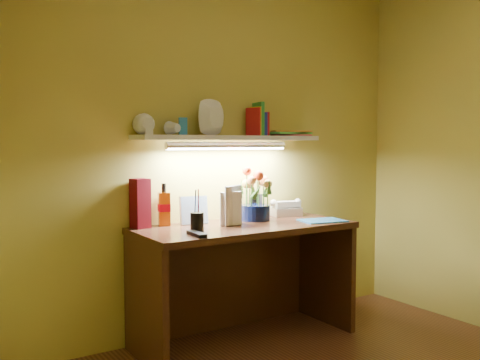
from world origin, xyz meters
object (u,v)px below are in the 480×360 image
object	(u,v)px
desk_clock	(295,209)
telephone	(286,207)
flower_bouquet	(255,194)
desk	(245,283)
whisky_bottle	(164,205)

from	to	relation	value
desk_clock	telephone	bearing A→B (deg)	160.36
flower_bouquet	desk_clock	world-z (taller)	flower_bouquet
flower_bouquet	desk_clock	distance (m)	0.42
desk	flower_bouquet	distance (m)	0.59
whisky_bottle	flower_bouquet	bearing A→B (deg)	-10.18
flower_bouquet	desk_clock	bearing A→B (deg)	8.61
flower_bouquet	desk_clock	xyz separation A→B (m)	(0.39, 0.06, -0.14)
telephone	desk	bearing A→B (deg)	-143.98
telephone	desk_clock	distance (m)	0.09
telephone	whisky_bottle	distance (m)	0.92
flower_bouquet	desk	bearing A→B (deg)	-141.30
desk	desk_clock	xyz separation A→B (m)	(0.56, 0.19, 0.42)
desk_clock	whisky_bottle	size ratio (longest dim) A/B	0.32
flower_bouquet	whisky_bottle	bearing A→B (deg)	169.82
desk	telephone	distance (m)	0.67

